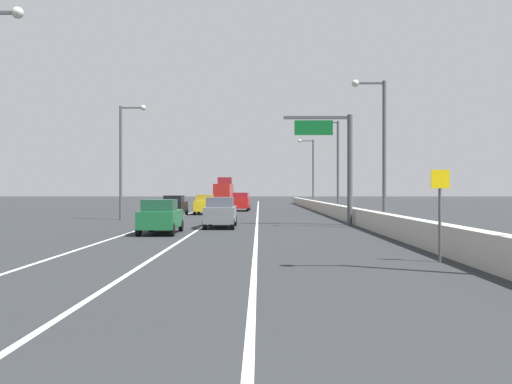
{
  "coord_description": "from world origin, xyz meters",
  "views": [
    {
      "loc": [
        1.64,
        -3.46,
        2.32
      ],
      "look_at": [
        1.39,
        43.03,
        2.22
      ],
      "focal_mm": 38.3,
      "sensor_mm": 36.0,
      "label": 1
    }
  ],
  "objects_px": {
    "lamp_post_right_second": "(380,142)",
    "car_red_1": "(241,202)",
    "car_black_3": "(175,206)",
    "car_gray_0": "(221,212)",
    "lamp_post_right_third": "(335,160)",
    "car_green_4": "(161,217)",
    "lamp_post_left_mid": "(124,153)",
    "speed_advisory_sign": "(440,208)",
    "lamp_post_right_fourth": "(311,168)",
    "overhead_sign_gantry": "(339,155)",
    "car_yellow_2": "(205,204)",
    "box_truck": "(224,193)"
  },
  "relations": [
    {
      "from": "lamp_post_right_second",
      "to": "car_red_1",
      "type": "bearing_deg",
      "value": 108.19
    },
    {
      "from": "car_black_3",
      "to": "car_gray_0",
      "type": "bearing_deg",
      "value": -71.85
    },
    {
      "from": "lamp_post_right_third",
      "to": "car_red_1",
      "type": "relative_size",
      "value": 1.91
    },
    {
      "from": "lamp_post_right_third",
      "to": "car_green_4",
      "type": "height_order",
      "value": "lamp_post_right_third"
    },
    {
      "from": "lamp_post_left_mid",
      "to": "car_gray_0",
      "type": "height_order",
      "value": "lamp_post_left_mid"
    },
    {
      "from": "lamp_post_right_second",
      "to": "car_green_4",
      "type": "distance_m",
      "value": 14.24
    },
    {
      "from": "speed_advisory_sign",
      "to": "lamp_post_right_fourth",
      "type": "distance_m",
      "value": 55.09
    },
    {
      "from": "lamp_post_left_mid",
      "to": "car_red_1",
      "type": "bearing_deg",
      "value": 65.58
    },
    {
      "from": "overhead_sign_gantry",
      "to": "car_yellow_2",
      "type": "xyz_separation_m",
      "value": [
        -10.76,
        16.8,
        -3.76
      ]
    },
    {
      "from": "lamp_post_right_second",
      "to": "car_red_1",
      "type": "relative_size",
      "value": 1.91
    },
    {
      "from": "car_gray_0",
      "to": "box_truck",
      "type": "relative_size",
      "value": 0.49
    },
    {
      "from": "speed_advisory_sign",
      "to": "box_truck",
      "type": "relative_size",
      "value": 0.31
    },
    {
      "from": "car_black_3",
      "to": "lamp_post_right_fourth",
      "type": "bearing_deg",
      "value": 55.5
    },
    {
      "from": "speed_advisory_sign",
      "to": "lamp_post_right_second",
      "type": "distance_m",
      "value": 16.55
    },
    {
      "from": "lamp_post_right_second",
      "to": "lamp_post_right_fourth",
      "type": "relative_size",
      "value": 1.0
    },
    {
      "from": "car_yellow_2",
      "to": "speed_advisory_sign",
      "type": "bearing_deg",
      "value": -72.77
    },
    {
      "from": "car_green_4",
      "to": "overhead_sign_gantry",
      "type": "bearing_deg",
      "value": 35.67
    },
    {
      "from": "overhead_sign_gantry",
      "to": "speed_advisory_sign",
      "type": "distance_m",
      "value": 19.57
    },
    {
      "from": "car_green_4",
      "to": "lamp_post_right_fourth",
      "type": "bearing_deg",
      "value": 74.22
    },
    {
      "from": "car_gray_0",
      "to": "box_truck",
      "type": "distance_m",
      "value": 48.42
    },
    {
      "from": "overhead_sign_gantry",
      "to": "box_truck",
      "type": "bearing_deg",
      "value": 103.28
    },
    {
      "from": "lamp_post_right_second",
      "to": "car_red_1",
      "type": "height_order",
      "value": "lamp_post_right_second"
    },
    {
      "from": "car_green_4",
      "to": "box_truck",
      "type": "relative_size",
      "value": 0.46
    },
    {
      "from": "lamp_post_right_third",
      "to": "car_yellow_2",
      "type": "bearing_deg",
      "value": 177.25
    },
    {
      "from": "overhead_sign_gantry",
      "to": "lamp_post_left_mid",
      "type": "height_order",
      "value": "lamp_post_left_mid"
    },
    {
      "from": "overhead_sign_gantry",
      "to": "car_gray_0",
      "type": "relative_size",
      "value": 1.58
    },
    {
      "from": "overhead_sign_gantry",
      "to": "car_black_3",
      "type": "bearing_deg",
      "value": 133.64
    },
    {
      "from": "speed_advisory_sign",
      "to": "car_black_3",
      "type": "bearing_deg",
      "value": 112.48
    },
    {
      "from": "lamp_post_right_fourth",
      "to": "car_black_3",
      "type": "height_order",
      "value": "lamp_post_right_fourth"
    },
    {
      "from": "car_gray_0",
      "to": "lamp_post_right_third",
      "type": "bearing_deg",
      "value": 62.54
    },
    {
      "from": "lamp_post_right_third",
      "to": "car_black_3",
      "type": "distance_m",
      "value": 16.12
    },
    {
      "from": "car_red_1",
      "to": "lamp_post_right_second",
      "type": "bearing_deg",
      "value": -71.81
    },
    {
      "from": "lamp_post_left_mid",
      "to": "lamp_post_right_fourth",
      "type": "bearing_deg",
      "value": 58.5
    },
    {
      "from": "lamp_post_right_third",
      "to": "car_black_3",
      "type": "xyz_separation_m",
      "value": [
        -15.36,
        -2.18,
        -4.39
      ]
    },
    {
      "from": "lamp_post_right_second",
      "to": "car_yellow_2",
      "type": "distance_m",
      "value": 24.2
    },
    {
      "from": "lamp_post_left_mid",
      "to": "car_gray_0",
      "type": "xyz_separation_m",
      "value": [
        8.4,
        -9.41,
        -4.38
      ]
    },
    {
      "from": "car_red_1",
      "to": "car_yellow_2",
      "type": "bearing_deg",
      "value": -109.67
    },
    {
      "from": "car_yellow_2",
      "to": "box_truck",
      "type": "relative_size",
      "value": 0.49
    },
    {
      "from": "speed_advisory_sign",
      "to": "car_gray_0",
      "type": "bearing_deg",
      "value": 116.61
    },
    {
      "from": "speed_advisory_sign",
      "to": "box_truck",
      "type": "xyz_separation_m",
      "value": [
        -11.2,
        64.88,
        0.26
      ]
    },
    {
      "from": "car_yellow_2",
      "to": "car_black_3",
      "type": "xyz_separation_m",
      "value": [
        -2.59,
        -2.8,
        -0.03
      ]
    },
    {
      "from": "car_gray_0",
      "to": "box_truck",
      "type": "height_order",
      "value": "box_truck"
    },
    {
      "from": "overhead_sign_gantry",
      "to": "car_gray_0",
      "type": "distance_m",
      "value": 9.14
    },
    {
      "from": "car_red_1",
      "to": "car_black_3",
      "type": "distance_m",
      "value": 13.22
    },
    {
      "from": "box_truck",
      "to": "speed_advisory_sign",
      "type": "bearing_deg",
      "value": -80.21
    },
    {
      "from": "car_black_3",
      "to": "car_green_4",
      "type": "xyz_separation_m",
      "value": [
        2.62,
        -21.71,
        -0.02
      ]
    },
    {
      "from": "car_red_1",
      "to": "car_yellow_2",
      "type": "height_order",
      "value": "car_red_1"
    },
    {
      "from": "lamp_post_right_second",
      "to": "car_black_3",
      "type": "distance_m",
      "value": 23.55
    },
    {
      "from": "overhead_sign_gantry",
      "to": "lamp_post_right_second",
      "type": "height_order",
      "value": "lamp_post_right_second"
    },
    {
      "from": "overhead_sign_gantry",
      "to": "car_green_4",
      "type": "relative_size",
      "value": 1.7
    }
  ]
}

